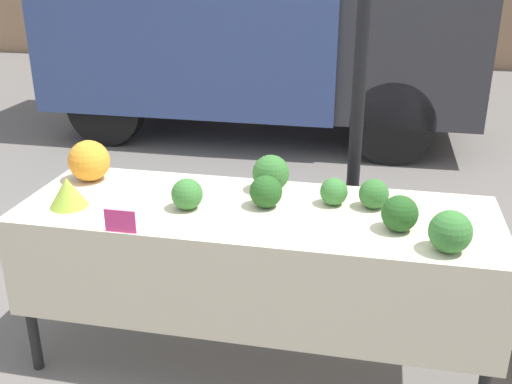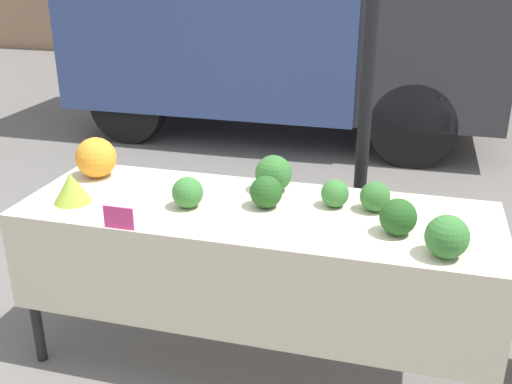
# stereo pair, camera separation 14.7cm
# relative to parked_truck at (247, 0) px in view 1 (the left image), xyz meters

# --- Properties ---
(ground_plane) EXTENTS (40.00, 40.00, 0.00)m
(ground_plane) POSITION_rel_parked_truck_xyz_m (0.90, -3.87, -1.41)
(ground_plane) COLOR slate
(tent_pole) EXTENTS (0.07, 0.07, 2.49)m
(tent_pole) POSITION_rel_parked_truck_xyz_m (1.30, -3.16, -0.16)
(tent_pole) COLOR black
(tent_pole) RESTS_ON ground_plane
(parked_truck) EXTENTS (4.35, 1.82, 2.67)m
(parked_truck) POSITION_rel_parked_truck_xyz_m (0.00, 0.00, 0.00)
(parked_truck) COLOR #384C84
(parked_truck) RESTS_ON ground_plane
(market_table) EXTENTS (2.16, 0.73, 0.81)m
(market_table) POSITION_rel_parked_truck_xyz_m (0.90, -3.93, -0.70)
(market_table) COLOR beige
(market_table) RESTS_ON ground_plane
(orange_cauliflower) EXTENTS (0.21, 0.21, 0.21)m
(orange_cauliflower) POSITION_rel_parked_truck_xyz_m (0.01, -3.69, -0.49)
(orange_cauliflower) COLOR orange
(orange_cauliflower) RESTS_ON market_table
(romanesco_head) EXTENTS (0.17, 0.17, 0.14)m
(romanesco_head) POSITION_rel_parked_truck_xyz_m (0.06, -4.02, -0.53)
(romanesco_head) COLOR #93B238
(romanesco_head) RESTS_ON market_table
(broccoli_head_0) EXTENTS (0.17, 0.17, 0.17)m
(broccoli_head_0) POSITION_rel_parked_truck_xyz_m (1.71, -4.11, -0.51)
(broccoli_head_0) COLOR #387533
(broccoli_head_0) RESTS_ON market_table
(broccoli_head_1) EXTENTS (0.13, 0.13, 0.13)m
(broccoli_head_1) POSITION_rel_parked_truck_xyz_m (1.24, -3.75, -0.53)
(broccoli_head_1) COLOR #387533
(broccoli_head_1) RESTS_ON market_table
(broccoli_head_2) EXTENTS (0.15, 0.15, 0.15)m
(broccoli_head_2) POSITION_rel_parked_truck_xyz_m (1.53, -3.96, -0.52)
(broccoli_head_2) COLOR #23511E
(broccoli_head_2) RESTS_ON market_table
(broccoli_head_3) EXTENTS (0.15, 0.15, 0.15)m
(broccoli_head_3) POSITION_rel_parked_truck_xyz_m (0.94, -3.84, -0.52)
(broccoli_head_3) COLOR #23511E
(broccoli_head_3) RESTS_ON market_table
(broccoli_head_4) EXTENTS (0.14, 0.14, 0.14)m
(broccoli_head_4) POSITION_rel_parked_truck_xyz_m (1.42, -3.75, -0.53)
(broccoli_head_4) COLOR #336B2D
(broccoli_head_4) RESTS_ON market_table
(broccoli_head_5) EXTENTS (0.18, 0.18, 0.18)m
(broccoli_head_5) POSITION_rel_parked_truck_xyz_m (0.93, -3.64, -0.51)
(broccoli_head_5) COLOR #336B2D
(broccoli_head_5) RESTS_ON market_table
(broccoli_head_6) EXTENTS (0.14, 0.14, 0.14)m
(broccoli_head_6) POSITION_rel_parked_truck_xyz_m (0.60, -3.93, -0.53)
(broccoli_head_6) COLOR #387533
(broccoli_head_6) RESTS_ON market_table
(price_sign) EXTENTS (0.14, 0.01, 0.10)m
(price_sign) POSITION_rel_parked_truck_xyz_m (0.40, -4.22, -0.55)
(price_sign) COLOR #E53D84
(price_sign) RESTS_ON market_table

